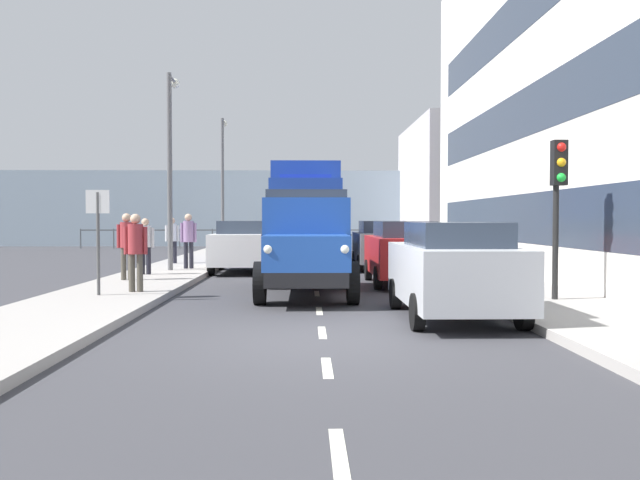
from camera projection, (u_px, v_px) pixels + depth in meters
ground_plane at (314, 276)px, 20.29m from camera, size 80.00×80.00×0.00m
sidewalk_left at (462, 274)px, 20.38m from camera, size 2.63×40.58×0.15m
sidewalk_right at (165, 274)px, 20.19m from camera, size 2.63×40.58×0.15m
road_centreline_markings at (315, 279)px, 19.45m from camera, size 0.12×35.53×0.01m
building_terrace at (637, 82)px, 19.43m from camera, size 7.38×21.47×11.76m
building_far_block at (474, 187)px, 38.47m from camera, size 7.37×11.18×7.36m
sea_horizon at (310, 209)px, 43.48m from camera, size 80.00×0.80×5.00m
seawall_railing at (311, 233)px, 39.94m from camera, size 28.08×0.08×1.20m
truck_vintage_blue at (306, 245)px, 14.83m from camera, size 2.17×5.64×2.43m
lorry_cargo_blue at (306, 212)px, 25.08m from camera, size 2.58×8.20×3.87m
car_silver_kerbside_near at (453, 269)px, 11.60m from camera, size 1.88×4.11×1.72m
car_red_kerbside_1 at (403, 252)px, 17.69m from camera, size 1.80×4.18×1.72m
car_grey_kerbside_2 at (381, 244)px, 22.91m from camera, size 1.83×3.82×1.72m
car_white_oppositeside_0 at (243, 246)px, 21.80m from camera, size 1.97×3.92×1.72m
pedestrian_couple_b at (136, 246)px, 14.58m from camera, size 0.53×0.34×1.75m
pedestrian_couple_a at (127, 241)px, 17.44m from camera, size 0.53×0.34×1.78m
pedestrian_strolling at (145, 241)px, 19.22m from camera, size 0.53×0.34×1.65m
pedestrian_near_railing at (188, 236)px, 21.49m from camera, size 0.53×0.34×1.81m
pedestrian_in_dark_coat at (172, 237)px, 24.06m from camera, size 0.53×0.34×1.68m
traffic_light_near at (558, 184)px, 13.07m from camera, size 0.28×0.41×3.20m
lamp_post_promenade at (171, 153)px, 20.95m from camera, size 0.32×1.14×6.29m
lamp_post_far at (223, 173)px, 33.89m from camera, size 0.32×1.14×6.86m
street_sign at (98, 224)px, 13.93m from camera, size 0.50×0.07×2.25m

